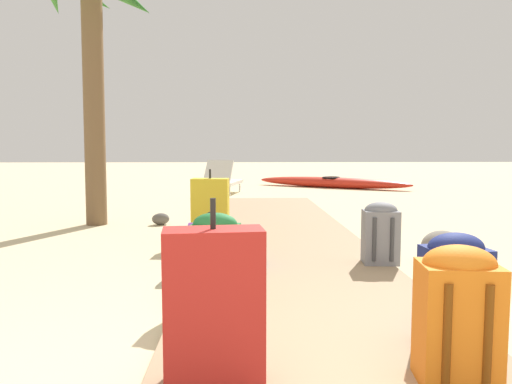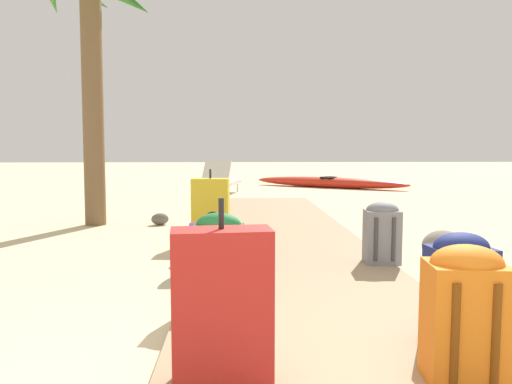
{
  "view_description": "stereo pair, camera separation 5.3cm",
  "coord_description": "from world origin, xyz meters",
  "px_view_note": "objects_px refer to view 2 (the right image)",
  "views": [
    {
      "loc": [
        -0.45,
        -1.45,
        1.11
      ],
      "look_at": [
        -0.26,
        4.65,
        0.55
      ],
      "focal_mm": 34.98,
      "sensor_mm": 36.0,
      "label": 1
    },
    {
      "loc": [
        -0.5,
        -1.45,
        1.11
      ],
      "look_at": [
        -0.26,
        4.65,
        0.55
      ],
      "focal_mm": 34.98,
      "sensor_mm": 36.0,
      "label": 2
    }
  ],
  "objects_px": {
    "duffel_bag_purple": "(213,237)",
    "duffel_bag_blue": "(223,249)",
    "backpack_orange": "(465,311)",
    "palm_tree_near_left": "(92,9)",
    "lounge_chair": "(221,180)",
    "backpack_grey": "(382,231)",
    "suitcase_yellow": "(211,207)",
    "backpack_green": "(219,253)",
    "backpack_navy": "(460,285)",
    "suitcase_red": "(222,308)",
    "kayak": "(329,182)"
  },
  "relations": [
    {
      "from": "duffel_bag_blue",
      "to": "kayak",
      "type": "xyz_separation_m",
      "value": [
        2.6,
        9.06,
        -0.08
      ]
    },
    {
      "from": "backpack_green",
      "to": "kayak",
      "type": "xyz_separation_m",
      "value": [
        2.61,
        9.96,
        -0.24
      ]
    },
    {
      "from": "suitcase_red",
      "to": "kayak",
      "type": "xyz_separation_m",
      "value": [
        2.55,
        11.23,
        -0.28
      ]
    },
    {
      "from": "backpack_grey",
      "to": "kayak",
      "type": "height_order",
      "value": "backpack_grey"
    },
    {
      "from": "backpack_navy",
      "to": "suitcase_yellow",
      "type": "bearing_deg",
      "value": 114.67
    },
    {
      "from": "duffel_bag_purple",
      "to": "duffel_bag_blue",
      "type": "distance_m",
      "value": 0.62
    },
    {
      "from": "backpack_green",
      "to": "palm_tree_near_left",
      "type": "xyz_separation_m",
      "value": [
        -1.83,
        3.68,
        2.58
      ]
    },
    {
      "from": "backpack_orange",
      "to": "backpack_grey",
      "type": "distance_m",
      "value": 2.25
    },
    {
      "from": "duffel_bag_blue",
      "to": "backpack_grey",
      "type": "relative_size",
      "value": 1.28
    },
    {
      "from": "suitcase_yellow",
      "to": "lounge_chair",
      "type": "bearing_deg",
      "value": 90.55
    },
    {
      "from": "backpack_orange",
      "to": "backpack_green",
      "type": "relative_size",
      "value": 1.05
    },
    {
      "from": "duffel_bag_purple",
      "to": "palm_tree_near_left",
      "type": "height_order",
      "value": "palm_tree_near_left"
    },
    {
      "from": "backpack_orange",
      "to": "lounge_chair",
      "type": "height_order",
      "value": "lounge_chair"
    },
    {
      "from": "duffel_bag_purple",
      "to": "duffel_bag_blue",
      "type": "bearing_deg",
      "value": -79.58
    },
    {
      "from": "backpack_orange",
      "to": "suitcase_red",
      "type": "relative_size",
      "value": 0.75
    },
    {
      "from": "duffel_bag_blue",
      "to": "suitcase_yellow",
      "type": "bearing_deg",
      "value": 97.15
    },
    {
      "from": "duffel_bag_blue",
      "to": "kayak",
      "type": "height_order",
      "value": "duffel_bag_blue"
    },
    {
      "from": "suitcase_red",
      "to": "kayak",
      "type": "relative_size",
      "value": 0.2
    },
    {
      "from": "suitcase_yellow",
      "to": "lounge_chair",
      "type": "xyz_separation_m",
      "value": [
        -0.06,
        5.83,
        -0.08
      ]
    },
    {
      "from": "suitcase_yellow",
      "to": "kayak",
      "type": "bearing_deg",
      "value": 69.94
    },
    {
      "from": "suitcase_red",
      "to": "backpack_navy",
      "type": "bearing_deg",
      "value": 18.9
    },
    {
      "from": "duffel_bag_purple",
      "to": "lounge_chair",
      "type": "relative_size",
      "value": 0.29
    },
    {
      "from": "duffel_bag_blue",
      "to": "backpack_green",
      "type": "relative_size",
      "value": 1.2
    },
    {
      "from": "duffel_bag_purple",
      "to": "palm_tree_near_left",
      "type": "relative_size",
      "value": 0.12
    },
    {
      "from": "duffel_bag_purple",
      "to": "suitcase_yellow",
      "type": "xyz_separation_m",
      "value": [
        -0.07,
        0.83,
        0.19
      ]
    },
    {
      "from": "palm_tree_near_left",
      "to": "suitcase_yellow",
      "type": "bearing_deg",
      "value": -39.05
    },
    {
      "from": "duffel_bag_blue",
      "to": "backpack_orange",
      "type": "distance_m",
      "value": 2.46
    },
    {
      "from": "duffel_bag_purple",
      "to": "lounge_chair",
      "type": "height_order",
      "value": "lounge_chair"
    },
    {
      "from": "lounge_chair",
      "to": "kayak",
      "type": "relative_size",
      "value": 0.41
    },
    {
      "from": "palm_tree_near_left",
      "to": "suitcase_red",
      "type": "bearing_deg",
      "value": -69.12
    },
    {
      "from": "backpack_grey",
      "to": "palm_tree_near_left",
      "type": "distance_m",
      "value": 4.97
    },
    {
      "from": "duffel_bag_blue",
      "to": "backpack_grey",
      "type": "bearing_deg",
      "value": 1.86
    },
    {
      "from": "backpack_orange",
      "to": "palm_tree_near_left",
      "type": "bearing_deg",
      "value": 120.6
    },
    {
      "from": "backpack_orange",
      "to": "kayak",
      "type": "distance_m",
      "value": 11.35
    },
    {
      "from": "duffel_bag_purple",
      "to": "backpack_orange",
      "type": "height_order",
      "value": "backpack_orange"
    },
    {
      "from": "duffel_bag_purple",
      "to": "backpack_orange",
      "type": "relative_size",
      "value": 0.77
    },
    {
      "from": "backpack_grey",
      "to": "lounge_chair",
      "type": "xyz_separation_m",
      "value": [
        -1.64,
        7.22,
        -0.04
      ]
    },
    {
      "from": "palm_tree_near_left",
      "to": "lounge_chair",
      "type": "relative_size",
      "value": 2.41
    },
    {
      "from": "suitcase_red",
      "to": "suitcase_yellow",
      "type": "xyz_separation_m",
      "value": [
        -0.23,
        3.61,
        -0.01
      ]
    },
    {
      "from": "backpack_green",
      "to": "lounge_chair",
      "type": "distance_m",
      "value": 8.17
    },
    {
      "from": "duffel_bag_purple",
      "to": "kayak",
      "type": "bearing_deg",
      "value": 72.19
    },
    {
      "from": "kayak",
      "to": "backpack_navy",
      "type": "bearing_deg",
      "value": -96.95
    },
    {
      "from": "duffel_bag_blue",
      "to": "suitcase_red",
      "type": "xyz_separation_m",
      "value": [
        0.05,
        -2.17,
        0.2
      ]
    },
    {
      "from": "suitcase_yellow",
      "to": "backpack_green",
      "type": "height_order",
      "value": "suitcase_yellow"
    },
    {
      "from": "duffel_bag_blue",
      "to": "lounge_chair",
      "type": "distance_m",
      "value": 7.27
    },
    {
      "from": "backpack_orange",
      "to": "suitcase_red",
      "type": "distance_m",
      "value": 1.05
    },
    {
      "from": "backpack_navy",
      "to": "backpack_grey",
      "type": "xyz_separation_m",
      "value": [
        0.12,
        1.79,
        -0.02
      ]
    },
    {
      "from": "backpack_orange",
      "to": "kayak",
      "type": "bearing_deg",
      "value": 82.42
    },
    {
      "from": "backpack_navy",
      "to": "suitcase_red",
      "type": "distance_m",
      "value": 1.3
    },
    {
      "from": "duffel_bag_blue",
      "to": "backpack_orange",
      "type": "xyz_separation_m",
      "value": [
        1.1,
        -2.19,
        0.18
      ]
    }
  ]
}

